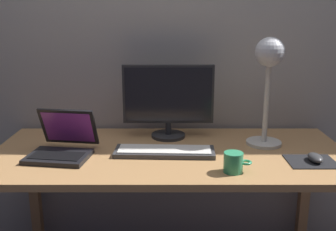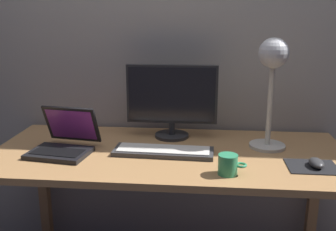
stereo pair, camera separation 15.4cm
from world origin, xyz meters
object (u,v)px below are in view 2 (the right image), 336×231
mouse (316,163)px  laptop (65,139)px  monitor (172,98)px  desk_lamp (272,70)px  coffee_mug (228,165)px  keyboard_main (163,151)px

mouse → laptop: bearing=174.9°
laptop → mouse: (1.07, -0.10, -0.04)m
monitor → desk_lamp: (0.45, -0.11, 0.16)m
laptop → mouse: size_ratio=3.06×
mouse → monitor: bearing=151.2°
monitor → coffee_mug: bearing=-59.8°
monitor → coffee_mug: (0.26, -0.44, -0.16)m
monitor → mouse: bearing=-28.8°
mouse → desk_lamp: bearing=125.1°
desk_lamp → coffee_mug: desk_lamp is taller
keyboard_main → mouse: mouse is taller
laptop → coffee_mug: bearing=-15.4°
monitor → keyboard_main: 0.30m
monitor → coffee_mug: 0.53m
desk_lamp → monitor: bearing=166.3°
monitor → coffee_mug: monitor is taller
keyboard_main → coffee_mug: (0.27, -0.20, 0.03)m
laptop → coffee_mug: (0.72, -0.20, -0.02)m
keyboard_main → coffee_mug: size_ratio=4.03×
coffee_mug → mouse: bearing=15.9°
mouse → keyboard_main: bearing=171.2°
mouse → coffee_mug: (-0.36, -0.10, 0.02)m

